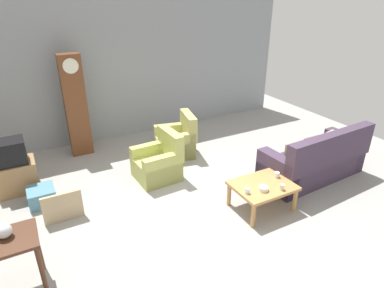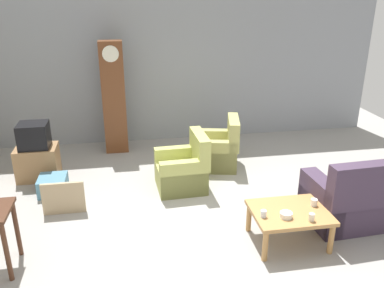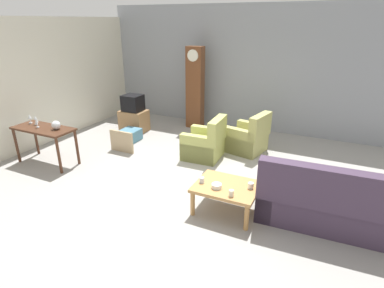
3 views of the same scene
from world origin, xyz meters
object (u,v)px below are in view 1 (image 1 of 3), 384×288
framed_picture_leaning (63,207)px  bowl_white_stacked (263,189)px  cup_blue_rimmed (247,191)px  armchair_olive_near (158,163)px  storage_box_blue (42,196)px  cup_cream_tall (282,187)px  grandfather_clock (76,106)px  tv_crt (10,152)px  coffee_table_wood (262,188)px  tv_stand_cabinet (17,177)px  cup_white_porcelain (277,175)px  couch_floral (315,161)px  glass_dome_cloche (4,231)px  armchair_olive_far (177,141)px

framed_picture_leaning → bowl_white_stacked: 3.14m
cup_blue_rimmed → bowl_white_stacked: (0.27, -0.06, -0.01)m
armchair_olive_near → bowl_white_stacked: size_ratio=6.01×
storage_box_blue → cup_cream_tall: size_ratio=4.70×
grandfather_clock → armchair_olive_near: bearing=-59.1°
tv_crt → framed_picture_leaning: (0.58, -1.30, -0.53)m
coffee_table_wood → tv_stand_cabinet: (-3.51, 2.50, -0.10)m
tv_crt → grandfather_clock: bearing=37.6°
cup_blue_rimmed → cup_cream_tall: cup_cream_tall is taller
cup_white_porcelain → tv_crt: bearing=147.8°
couch_floral → tv_stand_cabinet: (-5.02, 2.21, -0.07)m
tv_stand_cabinet → bowl_white_stacked: bearing=-37.8°
grandfather_clock → framed_picture_leaning: (-0.75, -2.32, -0.85)m
glass_dome_cloche → cup_white_porcelain: size_ratio=1.91×
grandfather_clock → framed_picture_leaning: size_ratio=3.63×
cup_white_porcelain → bowl_white_stacked: size_ratio=0.59×
tv_crt → storage_box_blue: size_ratio=1.06×
framed_picture_leaning → storage_box_blue: framed_picture_leaning is taller
armchair_olive_near → cup_cream_tall: 2.36m
armchair_olive_near → tv_crt: (-2.41, 0.78, 0.47)m
storage_box_blue → cup_cream_tall: 3.99m
tv_crt → cup_blue_rimmed: tv_crt is taller
couch_floral → glass_dome_cloche: couch_floral is taller
armchair_olive_near → cup_white_porcelain: size_ratio=10.12×
tv_stand_cabinet → framed_picture_leaning: (0.58, -1.30, -0.04)m
coffee_table_wood → cup_white_porcelain: bearing=11.6°
tv_crt → cup_cream_tall: size_ratio=4.99×
coffee_table_wood → glass_dome_cloche: (-3.63, 0.11, 0.48)m
tv_crt → couch_floral: bearing=-23.7°
coffee_table_wood → tv_crt: bearing=144.5°
tv_stand_cabinet → grandfather_clock: bearing=37.6°
couch_floral → tv_crt: (-5.02, 2.21, 0.42)m
couch_floral → coffee_table_wood: (-1.51, -0.29, 0.03)m
framed_picture_leaning → cup_cream_tall: size_ratio=6.23×
tv_crt → framed_picture_leaning: tv_crt is taller
armchair_olive_near → storage_box_blue: bearing=175.8°
couch_floral → tv_crt: size_ratio=4.46×
cup_white_porcelain → cup_blue_rimmed: (-0.73, -0.16, -0.00)m
grandfather_clock → cup_cream_tall: bearing=-58.3°
framed_picture_leaning → cup_white_porcelain: (3.29, -1.13, 0.25)m
armchair_olive_far → cup_cream_tall: bearing=-79.2°
couch_floral → bowl_white_stacked: 1.68m
cup_cream_tall → armchair_olive_far: bearing=100.8°
armchair_olive_far → glass_dome_cloche: glass_dome_cloche is taller
grandfather_clock → armchair_olive_far: bearing=-30.4°
framed_picture_leaning → storage_box_blue: (-0.25, 0.67, -0.10)m
armchair_olive_far → bowl_white_stacked: armchair_olive_far is taller
armchair_olive_far → glass_dome_cloche: size_ratio=5.35×
tv_stand_cabinet → framed_picture_leaning: 1.42m
grandfather_clock → cup_cream_tall: size_ratio=22.63×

